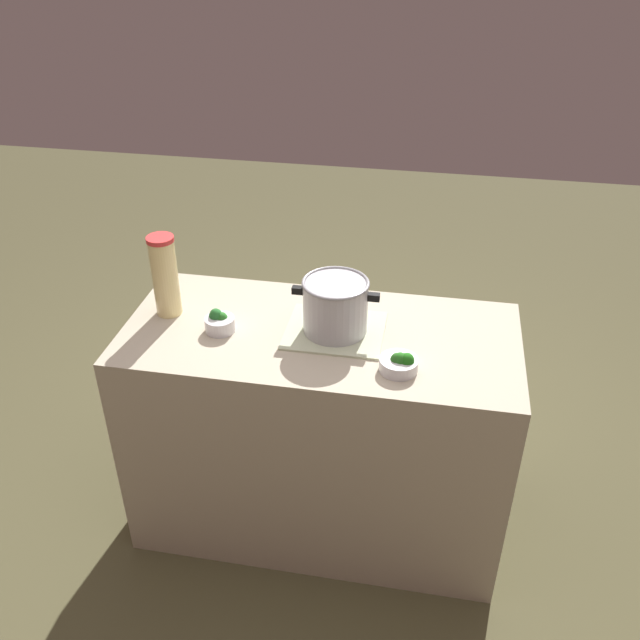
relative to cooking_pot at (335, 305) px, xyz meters
name	(u,v)px	position (x,y,z in m)	size (l,w,h in m)	color
ground_plane	(320,510)	(-0.05, -0.02, -0.97)	(8.00, 8.00, 0.00)	brown
counter_slab	(320,429)	(-0.05, -0.02, -0.54)	(1.34, 0.63, 0.87)	#BCB197
dish_cloth	(335,330)	(0.00, 0.00, -0.10)	(0.33, 0.29, 0.01)	beige
cooking_pot	(335,305)	(0.00, 0.00, 0.00)	(0.29, 0.22, 0.19)	#B7B7BC
lemonade_pitcher	(165,276)	(-0.60, 0.02, 0.04)	(0.09, 0.09, 0.29)	#F7E295
broccoli_bowl_front	(400,363)	(0.23, -0.18, -0.08)	(0.12, 0.12, 0.07)	silver
broccoli_bowl_center	(219,322)	(-0.39, -0.06, -0.07)	(0.10, 0.10, 0.08)	silver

